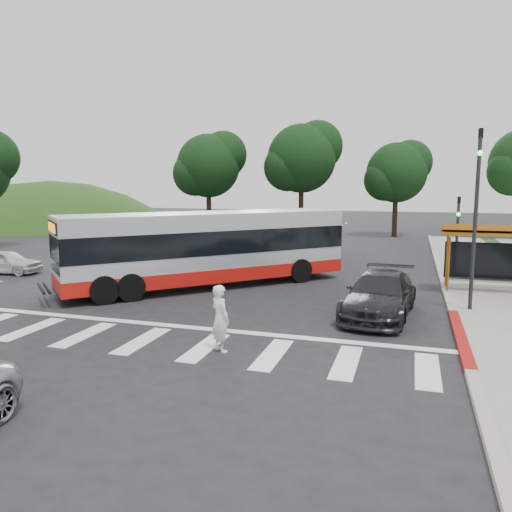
% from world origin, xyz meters
% --- Properties ---
extents(ground, '(140.00, 140.00, 0.00)m').
position_xyz_m(ground, '(0.00, 0.00, 0.00)').
color(ground, black).
rests_on(ground, ground).
extents(sidewalk_east, '(4.00, 40.00, 0.12)m').
position_xyz_m(sidewalk_east, '(11.00, 8.00, 0.06)').
color(sidewalk_east, gray).
rests_on(sidewalk_east, ground).
extents(curb_east, '(0.30, 40.00, 0.15)m').
position_xyz_m(curb_east, '(9.00, 8.00, 0.07)').
color(curb_east, '#9E9991').
rests_on(curb_east, ground).
extents(curb_east_red, '(0.32, 6.00, 0.15)m').
position_xyz_m(curb_east_red, '(9.00, -2.00, 0.08)').
color(curb_east_red, maroon).
rests_on(curb_east_red, ground).
extents(hillside_nw, '(44.00, 44.00, 10.00)m').
position_xyz_m(hillside_nw, '(-32.00, 30.00, 0.00)').
color(hillside_nw, '#233C13').
rests_on(hillside_nw, ground).
extents(crosswalk_ladder, '(18.00, 2.60, 0.01)m').
position_xyz_m(crosswalk_ladder, '(0.00, -5.00, 0.01)').
color(crosswalk_ladder, silver).
rests_on(crosswalk_ladder, ground).
extents(bus_shelter, '(4.20, 1.60, 2.86)m').
position_xyz_m(bus_shelter, '(10.80, 5.10, 2.35)').
color(bus_shelter, '#925518').
rests_on(bus_shelter, sidewalk_east).
extents(traffic_signal_ne_tall, '(0.18, 0.37, 6.50)m').
position_xyz_m(traffic_signal_ne_tall, '(9.60, 1.49, 3.88)').
color(traffic_signal_ne_tall, black).
rests_on(traffic_signal_ne_tall, ground).
extents(traffic_signal_ne_short, '(0.18, 0.37, 4.00)m').
position_xyz_m(traffic_signal_ne_short, '(9.60, 8.49, 2.48)').
color(traffic_signal_ne_short, black).
rests_on(traffic_signal_ne_short, ground).
extents(tree_north_a, '(6.60, 6.15, 10.17)m').
position_xyz_m(tree_north_a, '(-1.92, 26.07, 6.92)').
color(tree_north_a, black).
rests_on(tree_north_a, ground).
extents(tree_north_b, '(5.72, 5.33, 8.43)m').
position_xyz_m(tree_north_b, '(6.07, 28.06, 5.66)').
color(tree_north_b, black).
rests_on(tree_north_b, ground).
extents(tree_north_c, '(6.16, 5.74, 9.30)m').
position_xyz_m(tree_north_c, '(-9.92, 24.06, 6.29)').
color(tree_north_c, black).
rests_on(tree_north_c, ground).
extents(transit_bus, '(10.98, 11.27, 3.34)m').
position_xyz_m(transit_bus, '(-1.27, 3.05, 1.67)').
color(transit_bus, '#B8BABD').
rests_on(transit_bus, ground).
extents(pedestrian, '(0.82, 0.77, 1.88)m').
position_xyz_m(pedestrian, '(2.55, -5.15, 0.94)').
color(pedestrian, white).
rests_on(pedestrian, ground).
extents(dark_sedan, '(2.64, 5.44, 1.52)m').
position_xyz_m(dark_sedan, '(6.50, 0.03, 0.76)').
color(dark_sedan, black).
rests_on(dark_sedan, ground).
extents(west_car_white, '(3.75, 1.87, 1.23)m').
position_xyz_m(west_car_white, '(-12.49, 2.85, 0.61)').
color(west_car_white, silver).
rests_on(west_car_white, ground).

